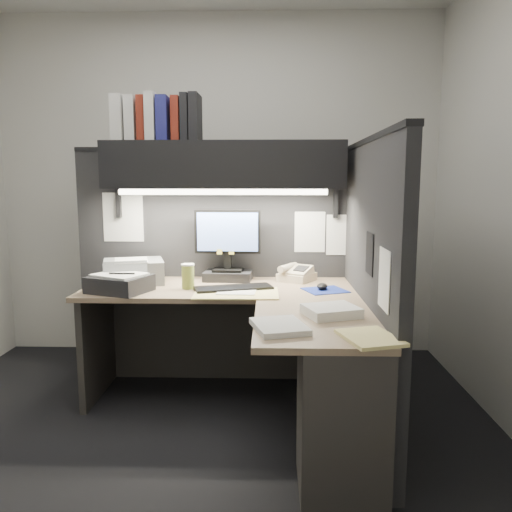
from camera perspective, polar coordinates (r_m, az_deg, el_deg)
name	(u,v)px	position (r m, az deg, el deg)	size (l,w,h in m)	color
floor	(192,438)	(2.93, -7.35, -19.91)	(3.50, 3.50, 0.00)	black
wall_back	(218,188)	(4.07, -4.40, 7.81)	(3.50, 0.04, 2.70)	beige
wall_front	(70,199)	(1.13, -20.52, 6.09)	(3.50, 0.04, 2.70)	beige
partition_back	(214,266)	(3.55, -4.78, -1.18)	(1.90, 0.06, 1.60)	black
partition_right	(370,289)	(2.85, 12.86, -3.73)	(0.06, 1.50, 1.60)	black
desk	(270,361)	(2.72, 1.57, -11.95)	(1.70, 1.53, 0.73)	#8F7C5B
overhead_shelf	(224,165)	(3.32, -3.62, 10.30)	(1.55, 0.34, 0.30)	black
task_light_tube	(223,192)	(3.18, -3.83, 7.32)	(0.04, 0.04, 1.32)	white
monitor	(228,253)	(3.36, -3.25, 0.39)	(0.44, 0.22, 0.48)	black
keyboard	(234,288)	(3.08, -2.58, -3.73)	(0.47, 0.16, 0.02)	black
mousepad	(325,290)	(3.10, 7.89, -3.89)	(0.24, 0.22, 0.00)	navy
mouse	(322,286)	(3.12, 7.57, -3.44)	(0.06, 0.10, 0.04)	black
telephone	(297,275)	(3.39, 4.68, -2.12)	(0.20, 0.21, 0.08)	beige
coffee_cup	(188,277)	(3.15, -7.78, -2.40)	(0.08, 0.08, 0.15)	#AAB247
printer	(134,272)	(3.40, -13.81, -1.74)	(0.38, 0.32, 0.15)	gray
notebook_stack	(120,284)	(3.14, -15.30, -3.07)	(0.33, 0.28, 0.10)	black
open_folder	(236,293)	(2.98, -2.26, -4.28)	(0.50, 0.33, 0.01)	#E4D680
paper_stack_a	(331,311)	(2.52, 8.59, -6.24)	(0.25, 0.21, 0.05)	white
paper_stack_b	(279,326)	(2.27, 2.69, -8.05)	(0.22, 0.27, 0.03)	white
manila_stack	(370,338)	(2.19, 12.92, -9.09)	(0.21, 0.27, 0.02)	#E4D680
binder_row	(157,119)	(3.41, -11.19, 15.10)	(0.56, 0.25, 0.30)	silver
pinned_papers	(270,236)	(3.13, 1.56, 2.26)	(1.76, 1.31, 0.51)	white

